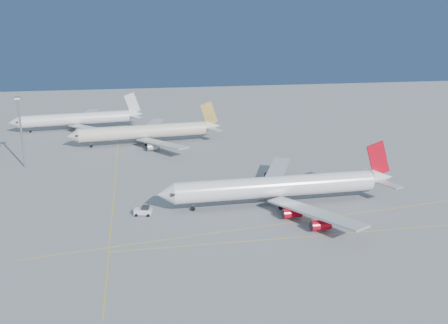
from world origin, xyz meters
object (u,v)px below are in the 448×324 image
at_px(airliner_virgin, 281,187).
at_px(light_mast, 21,126).
at_px(airliner_etihad, 147,132).
at_px(pushback_tug, 144,211).
at_px(airliner_third, 79,119).

relative_size(airliner_virgin, light_mast, 2.75).
distance_m(airliner_etihad, pushback_tug, 77.86).
distance_m(airliner_virgin, light_mast, 92.64).
relative_size(airliner_virgin, airliner_etihad, 1.08).
xyz_separation_m(airliner_virgin, pushback_tug, (-38.01, -1.25, -3.91)).
distance_m(airliner_third, pushback_tug, 113.80).
bearing_deg(airliner_virgin, light_mast, 145.88).
relative_size(airliner_etihad, airliner_third, 1.05).
bearing_deg(airliner_etihad, airliner_third, 126.47).
height_order(airliner_virgin, pushback_tug, airliner_virgin).
relative_size(pushback_tug, light_mast, 0.20).
bearing_deg(airliner_virgin, airliner_third, 119.25).
bearing_deg(airliner_virgin, pushback_tug, -179.44).
bearing_deg(pushback_tug, light_mast, 140.33).
distance_m(airliner_virgin, pushback_tug, 38.23).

